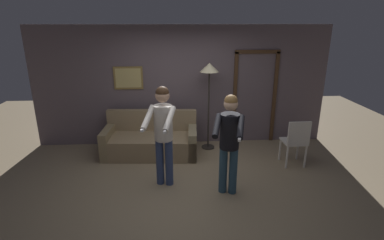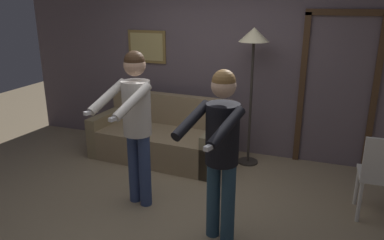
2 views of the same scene
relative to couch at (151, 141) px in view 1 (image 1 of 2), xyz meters
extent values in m
plane|color=#978364|center=(0.68, -1.32, -0.28)|extent=(12.00, 12.00, 0.00)
cube|color=#675960|center=(0.68, 0.63, 1.02)|extent=(6.40, 0.06, 2.60)
cube|color=olive|center=(-0.46, 0.59, 1.23)|extent=(0.62, 0.02, 0.49)
cube|color=tan|center=(-0.46, 0.57, 1.23)|extent=(0.54, 0.01, 0.41)
cube|color=#4C331E|center=(1.85, 0.58, 0.74)|extent=(0.08, 0.04, 2.04)
cube|color=#4C331E|center=(2.75, 0.58, 0.74)|extent=(0.08, 0.04, 2.04)
cube|color=#4C331E|center=(2.30, 0.58, 1.76)|extent=(0.98, 0.04, 0.08)
cube|color=#98805E|center=(0.00, -0.04, -0.07)|extent=(1.95, 0.97, 0.42)
cube|color=#98805E|center=(0.02, 0.31, 0.37)|extent=(1.91, 0.26, 0.45)
cube|color=#917E59|center=(-0.87, 0.01, 0.01)|extent=(0.21, 0.86, 0.58)
cube|color=#958663|center=(0.87, -0.10, 0.01)|extent=(0.21, 0.86, 0.58)
cylinder|color=#332D28|center=(1.23, 0.24, -0.27)|extent=(0.28, 0.28, 0.02)
cylinder|color=#332D28|center=(1.23, 0.24, 0.57)|extent=(0.04, 0.04, 1.65)
cone|color=#F9EAB7|center=(1.23, 0.24, 1.49)|extent=(0.39, 0.39, 0.18)
cylinder|color=#354674|center=(0.24, -1.22, 0.13)|extent=(0.13, 0.13, 0.82)
cylinder|color=#354674|center=(0.40, -1.26, 0.13)|extent=(0.13, 0.13, 0.82)
cylinder|color=silver|center=(0.32, -1.24, 0.83)|extent=(0.30, 0.30, 0.58)
sphere|color=tan|center=(0.32, -1.24, 1.28)|extent=(0.22, 0.22, 0.22)
sphere|color=#382314|center=(0.32, -1.24, 1.32)|extent=(0.21, 0.21, 0.21)
cylinder|color=silver|center=(0.10, -1.42, 0.98)|extent=(0.21, 0.51, 0.30)
cube|color=white|center=(0.04, -1.64, 0.87)|extent=(0.08, 0.16, 0.04)
cylinder|color=silver|center=(0.42, -1.51, 0.98)|extent=(0.21, 0.51, 0.30)
cube|color=white|center=(0.37, -1.73, 0.87)|extent=(0.08, 0.16, 0.04)
cylinder|color=#2D4D64|center=(1.26, -1.55, 0.11)|extent=(0.13, 0.13, 0.78)
cylinder|color=#2D4D64|center=(1.42, -1.59, 0.11)|extent=(0.13, 0.13, 0.78)
cylinder|color=black|center=(1.34, -1.57, 0.78)|extent=(0.30, 0.30, 0.55)
sphere|color=#D8AD8E|center=(1.34, -1.57, 1.22)|extent=(0.22, 0.22, 0.22)
sphere|color=brown|center=(1.34, -1.57, 1.26)|extent=(0.20, 0.20, 0.20)
cylinder|color=black|center=(1.12, -1.75, 0.94)|extent=(0.22, 0.50, 0.26)
cylinder|color=black|center=(1.45, -1.83, 0.94)|extent=(0.22, 0.50, 0.26)
cube|color=white|center=(1.39, -2.06, 0.86)|extent=(0.08, 0.16, 0.04)
cylinder|color=silver|center=(2.95, -0.45, -0.05)|extent=(0.04, 0.04, 0.45)
cylinder|color=silver|center=(2.59, -0.46, -0.05)|extent=(0.04, 0.04, 0.45)
cylinder|color=silver|center=(2.96, -0.81, -0.05)|extent=(0.04, 0.04, 0.45)
cylinder|color=silver|center=(2.60, -0.82, -0.05)|extent=(0.04, 0.04, 0.45)
cube|color=silver|center=(2.78, -0.63, 0.19)|extent=(0.43, 0.43, 0.03)
cube|color=silver|center=(2.78, -0.82, 0.43)|extent=(0.42, 0.05, 0.45)
camera|label=1|loc=(0.50, -5.81, 2.39)|focal=28.00mm
camera|label=2|loc=(2.15, -4.57, 1.91)|focal=35.00mm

